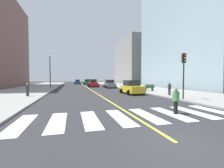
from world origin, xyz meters
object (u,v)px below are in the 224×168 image
car_gray_fourth (110,84)px  pedestrian_waiting_east (169,88)px  pedestrian_walking_west (27,89)px  park_bench (149,88)px  pedestrian_crossing (176,100)px  car_blue_nearest (77,82)px  car_yellow_fifth (132,88)px  street_lamp (50,69)px  car_red_second (93,83)px  fire_hydrant (132,87)px  car_green_third (87,82)px  traffic_light_near_corner (184,67)px

car_gray_fourth → pedestrian_waiting_east: 18.70m
pedestrian_walking_west → pedestrian_waiting_east: bearing=125.8°
park_bench → pedestrian_crossing: pedestrian_crossing is taller
car_blue_nearest → car_yellow_fifth: (6.58, -39.33, 0.12)m
car_gray_fourth → pedestrian_walking_west: bearing=47.0°
pedestrian_waiting_east → street_lamp: 24.66m
car_red_second → fire_hydrant: (5.90, -12.81, -0.38)m
car_red_second → car_gray_fourth: size_ratio=1.05×
street_lamp → park_bench: bearing=-31.6°
car_blue_nearest → fire_hydrant: 33.90m
car_blue_nearest → pedestrian_walking_west: bearing=-102.2°
car_red_second → car_green_third: car_red_second is taller
car_yellow_fifth → street_lamp: (-13.19, 13.72, 3.39)m
car_green_third → pedestrian_walking_west: car_green_third is taller
car_red_second → traffic_light_near_corner: traffic_light_near_corner is taller
car_blue_nearest → park_bench: size_ratio=2.24×
car_green_third → car_gray_fourth: size_ratio=0.98×
car_green_third → street_lamp: 23.54m
park_bench → car_red_second: bearing=20.7°
car_green_third → car_gray_fourth: 20.74m
car_blue_nearest → car_gray_fourth: size_ratio=0.92×
car_yellow_fifth → street_lamp: bearing=-47.6°
car_gray_fourth → car_yellow_fifth: (-0.21, -14.35, 0.04)m
park_bench → fire_hydrant: park_bench is taller
traffic_light_near_corner → pedestrian_waiting_east: 4.32m
car_red_second → pedestrian_crossing: car_red_second is taller
car_gray_fourth → fire_hydrant: bearing=109.6°
traffic_light_near_corner → pedestrian_crossing: (-4.86, -5.01, -2.60)m
car_blue_nearest → pedestrian_crossing: 52.01m
car_gray_fourth → fire_hydrant: car_gray_fourth is taller
car_yellow_fifth → pedestrian_walking_west: bearing=-0.1°
traffic_light_near_corner → fire_hydrant: bearing=-89.7°
traffic_light_near_corner → park_bench: traffic_light_near_corner is taller
car_blue_nearest → pedestrian_walking_west: size_ratio=2.57×
car_blue_nearest → fire_hydrant: (9.35, -32.58, -0.27)m
park_bench → street_lamp: street_lamp is taller
car_red_second → pedestrian_waiting_east: 24.53m
traffic_light_near_corner → car_green_third: bearing=-81.8°
pedestrian_waiting_east → fire_hydrant: size_ratio=1.86×
car_green_third → car_red_second: bearing=89.7°
traffic_light_near_corner → pedestrian_crossing: traffic_light_near_corner is taller
car_blue_nearest → fire_hydrant: size_ratio=4.62×
pedestrian_waiting_east → pedestrian_crossing: bearing=-54.4°
car_green_third → pedestrian_waiting_east: bearing=99.2°
car_gray_fourth → car_red_second: bearing=-56.3°
street_lamp → fire_hydrant: bearing=-23.6°
traffic_light_near_corner → pedestrian_crossing: bearing=45.9°
pedestrian_walking_west → car_red_second: bearing=-161.1°
park_bench → pedestrian_waiting_east: size_ratio=1.11×
pedestrian_crossing → fire_hydrant: size_ratio=1.96×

